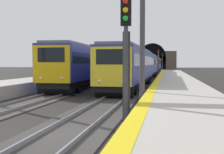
% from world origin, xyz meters
% --- Properties ---
extents(ground_plane, '(320.00, 320.00, 0.00)m').
position_xyz_m(ground_plane, '(0.00, 0.00, 0.00)').
color(ground_plane, '#282623').
extents(platform_right, '(112.00, 3.82, 0.93)m').
position_xyz_m(platform_right, '(0.00, -4.19, 0.46)').
color(platform_right, '#ADA89E').
rests_on(platform_right, ground_plane).
extents(platform_right_edge_strip, '(112.00, 0.50, 0.01)m').
position_xyz_m(platform_right_edge_strip, '(0.00, -2.53, 0.93)').
color(platform_right_edge_strip, yellow).
rests_on(platform_right_edge_strip, platform_right).
extents(track_main_line, '(160.00, 2.97, 0.21)m').
position_xyz_m(track_main_line, '(0.00, 0.00, 0.04)').
color(track_main_line, '#383533').
rests_on(track_main_line, ground_plane).
extents(train_main_approaching, '(74.29, 3.27, 3.87)m').
position_xyz_m(train_main_approaching, '(46.99, 0.00, 2.21)').
color(train_main_approaching, navy).
rests_on(train_main_approaching, ground_plane).
extents(train_adjacent_platform, '(59.02, 3.18, 4.97)m').
position_xyz_m(train_adjacent_platform, '(40.21, 4.83, 2.33)').
color(train_adjacent_platform, navy).
rests_on(train_adjacent_platform, ground_plane).
extents(railway_signal_near, '(0.39, 0.38, 4.84)m').
position_xyz_m(railway_signal_near, '(1.39, -1.89, 2.95)').
color(railway_signal_near, '#38383D').
rests_on(railway_signal_near, ground_plane).
extents(railway_signal_mid, '(0.39, 0.38, 4.78)m').
position_xyz_m(railway_signal_mid, '(43.70, -1.89, 2.82)').
color(railway_signal_mid, '#4C4C54').
rests_on(railway_signal_mid, ground_plane).
extents(railway_signal_far, '(0.39, 0.38, 5.59)m').
position_xyz_m(railway_signal_far, '(90.23, -1.89, 3.36)').
color(railway_signal_far, '#38383D').
rests_on(railway_signal_far, ground_plane).
extents(overhead_signal_gantry, '(0.70, 9.28, 7.80)m').
position_xyz_m(overhead_signal_gantry, '(6.39, 2.41, 5.89)').
color(overhead_signal_gantry, '#3F3F47').
rests_on(overhead_signal_gantry, ground_plane).
extents(tunnel_portal, '(3.10, 19.04, 10.66)m').
position_xyz_m(tunnel_portal, '(115.00, 2.41, 3.64)').
color(tunnel_portal, '#51473D').
rests_on(tunnel_portal, ground_plane).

